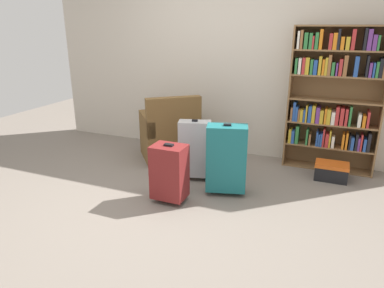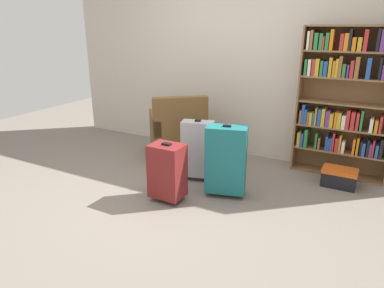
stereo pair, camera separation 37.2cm
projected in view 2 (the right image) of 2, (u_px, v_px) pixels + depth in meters
ground_plane at (166, 203)px, 3.64m from camera, size 9.29×9.29×0.00m
back_wall at (236, 60)px, 4.74m from camera, size 5.31×0.10×2.60m
bookshelf at (345, 98)px, 4.06m from camera, size 1.07×0.26×1.75m
armchair at (178, 136)px, 4.78m from camera, size 0.98×0.98×0.90m
mug at (203, 163)px, 4.56m from camera, size 0.12×0.08×0.10m
storage_box at (339, 177)px, 3.99m from camera, size 0.38×0.25×0.21m
suitcase_dark_red at (167, 171)px, 3.60m from camera, size 0.34×0.26×0.63m
suitcase_teal at (226, 160)px, 3.68m from camera, size 0.46×0.33×0.79m
suitcase_silver at (198, 149)px, 4.08m from camera, size 0.41×0.28×0.73m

